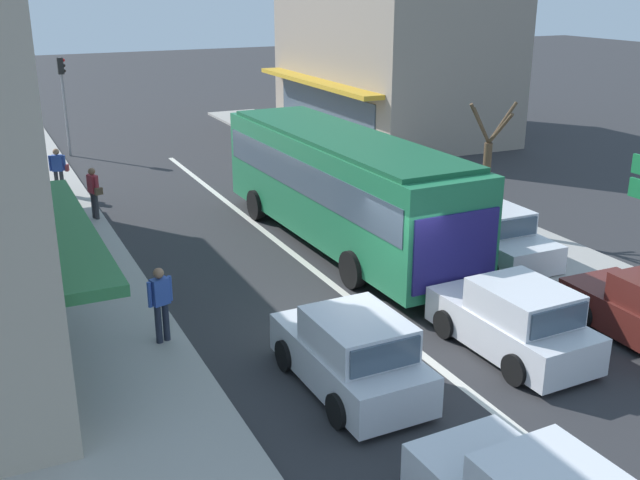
# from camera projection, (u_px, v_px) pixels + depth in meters

# --- Properties ---
(ground_plane) EXTENTS (140.00, 140.00, 0.00)m
(ground_plane) POSITION_uv_depth(u_px,v_px,m) (377.00, 319.00, 16.91)
(ground_plane) COLOR #2D2D30
(lane_centre_line) EXTENTS (0.20, 28.00, 0.01)m
(lane_centre_line) POSITION_uv_depth(u_px,v_px,m) (304.00, 262.00, 20.32)
(lane_centre_line) COLOR silver
(lane_centre_line) RESTS_ON ground
(sidewalk_left) EXTENTS (5.20, 44.00, 0.14)m
(sidewalk_left) POSITION_uv_depth(u_px,v_px,m) (31.00, 275.00, 19.24)
(sidewalk_left) COLOR #A39E96
(sidewalk_left) RESTS_ON ground
(kerb_right) EXTENTS (2.80, 44.00, 0.12)m
(kerb_right) POSITION_uv_depth(u_px,v_px,m) (451.00, 212.00, 24.52)
(kerb_right) COLOR #A39E96
(kerb_right) RESTS_ON ground
(building_right_far) EXTENTS (8.18, 12.45, 9.09)m
(building_right_far) POSITION_uv_depth(u_px,v_px,m) (390.00, 39.00, 36.41)
(building_right_far) COLOR gray
(building_right_far) RESTS_ON ground
(city_bus) EXTENTS (2.92, 10.91, 3.23)m
(city_bus) POSITION_uv_depth(u_px,v_px,m) (341.00, 182.00, 21.06)
(city_bus) COLOR #237A4C
(city_bus) RESTS_ON ground
(hatchback_behind_bus_near) EXTENTS (1.90, 3.75, 1.54)m
(hatchback_behind_bus_near) POSITION_uv_depth(u_px,v_px,m) (514.00, 321.00, 15.16)
(hatchback_behind_bus_near) COLOR silver
(hatchback_behind_bus_near) RESTS_ON ground
(hatchback_adjacent_lane_lead) EXTENTS (1.87, 3.73, 1.54)m
(hatchback_adjacent_lane_lead) POSITION_uv_depth(u_px,v_px,m) (351.00, 354.00, 13.82)
(hatchback_adjacent_lane_lead) COLOR silver
(hatchback_adjacent_lane_lead) RESTS_ON ground
(parked_sedan_kerb_second) EXTENTS (1.93, 4.21, 1.47)m
(parked_sedan_kerb_second) POSITION_uv_depth(u_px,v_px,m) (490.00, 235.00, 20.40)
(parked_sedan_kerb_second) COLOR silver
(parked_sedan_kerb_second) RESTS_ON ground
(traffic_light_downstreet) EXTENTS (0.33, 0.24, 4.20)m
(traffic_light_downstreet) POSITION_uv_depth(u_px,v_px,m) (63.00, 90.00, 31.75)
(traffic_light_downstreet) COLOR gray
(traffic_light_downstreet) RESTS_ON ground
(street_tree_right) EXTENTS (1.69, 1.82, 3.98)m
(street_tree_right) POSITION_uv_depth(u_px,v_px,m) (487.00, 173.00, 22.04)
(street_tree_right) COLOR brown
(street_tree_right) RESTS_ON ground
(pedestrian_with_handbag_near) EXTENTS (0.66, 0.36, 1.63)m
(pedestrian_with_handbag_near) POSITION_uv_depth(u_px,v_px,m) (58.00, 168.00, 25.97)
(pedestrian_with_handbag_near) COLOR #333338
(pedestrian_with_handbag_near) RESTS_ON sidewalk_left
(pedestrian_browsing_midblock) EXTENTS (0.55, 0.32, 1.63)m
(pedestrian_browsing_midblock) POSITION_uv_depth(u_px,v_px,m) (161.00, 300.00, 15.27)
(pedestrian_browsing_midblock) COLOR #232838
(pedestrian_browsing_midblock) RESTS_ON sidewalk_left
(pedestrian_far_walker) EXTENTS (0.40, 0.65, 1.63)m
(pedestrian_far_walker) POSITION_uv_depth(u_px,v_px,m) (94.00, 190.00, 23.30)
(pedestrian_far_walker) COLOR #333338
(pedestrian_far_walker) RESTS_ON sidewalk_left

